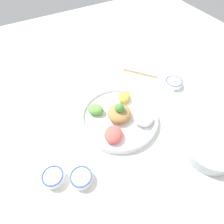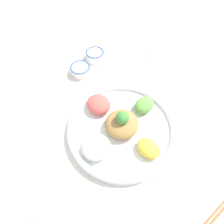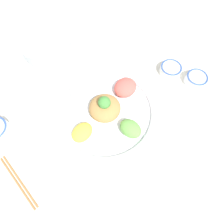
# 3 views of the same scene
# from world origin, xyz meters

# --- Properties ---
(ground_plane) EXTENTS (2.40, 2.40, 0.00)m
(ground_plane) POSITION_xyz_m (0.00, 0.00, 0.00)
(ground_plane) COLOR silver
(salad_platter) EXTENTS (0.37, 0.37, 0.11)m
(salad_platter) POSITION_xyz_m (-0.03, 0.02, 0.02)
(salad_platter) COLOR white
(salad_platter) RESTS_ON ground_plane
(sauce_bowl_red) EXTENTS (0.08, 0.08, 0.04)m
(sauce_bowl_red) POSITION_xyz_m (-0.16, 0.38, 0.02)
(sauce_bowl_red) COLOR white
(sauce_bowl_red) RESTS_ON ground_plane
(rice_bowl_blue) EXTENTS (0.09, 0.09, 0.04)m
(rice_bowl_blue) POSITION_xyz_m (0.03, -0.37, 0.02)
(rice_bowl_blue) COLOR white
(rice_bowl_blue) RESTS_ON ground_plane
(sauce_bowl_dark) EXTENTS (0.09, 0.09, 0.04)m
(sauce_bowl_dark) POSITION_xyz_m (-0.21, 0.29, 0.02)
(sauce_bowl_dark) COLOR white
(sauce_bowl_dark) RESTS_ON ground_plane
(side_serving_bowl) EXTENTS (0.22, 0.22, 0.06)m
(side_serving_bowl) POSITION_xyz_m (-0.36, -0.23, 0.03)
(side_serving_bowl) COLOR #A8B2BC
(side_serving_bowl) RESTS_ON ground_plane
(chopsticks_pair_near) EXTENTS (0.17, 0.15, 0.01)m
(chopsticks_pair_near) POSITION_xyz_m (0.20, -0.26, 0.00)
(chopsticks_pair_near) COLOR #9E6B3D
(chopsticks_pair_near) RESTS_ON ground_plane
(serving_spoon_main) EXTENTS (0.07, 0.13, 0.01)m
(serving_spoon_main) POSITION_xyz_m (0.12, 0.35, 0.00)
(serving_spoon_main) COLOR silver
(serving_spoon_main) RESTS_ON ground_plane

